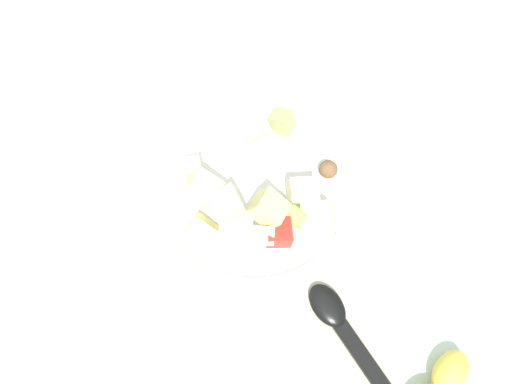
{
  "coord_description": "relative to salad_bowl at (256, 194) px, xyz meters",
  "views": [
    {
      "loc": [
        -0.11,
        0.22,
        0.66
      ],
      "look_at": [
        -0.0,
        0.01,
        0.05
      ],
      "focal_mm": 38.29,
      "sensor_mm": 36.0,
      "label": 1
    }
  ],
  "objects": [
    {
      "name": "salad_bowl",
      "position": [
        0.0,
        0.0,
        0.0
      ],
      "size": [
        0.25,
        0.25,
        0.12
      ],
      "color": "white",
      "rests_on": "placemat"
    },
    {
      "name": "placemat",
      "position": [
        0.0,
        -0.01,
        -0.04
      ],
      "size": [
        0.48,
        0.37,
        0.01
      ],
      "primitive_type": "cube",
      "color": "#BCB299",
      "rests_on": "ground_plane"
    },
    {
      "name": "serving_spoon",
      "position": [
        -0.17,
        0.09,
        -0.03
      ],
      "size": [
        0.18,
        0.12,
        0.01
      ],
      "color": "black",
      "rests_on": "placemat"
    },
    {
      "name": "ground_plane",
      "position": [
        0.0,
        -0.01,
        -0.04
      ],
      "size": [
        2.4,
        2.4,
        0.0
      ],
      "primitive_type": "plane",
      "color": "silver"
    }
  ]
}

